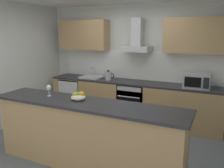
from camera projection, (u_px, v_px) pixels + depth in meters
name	position (u px, v px, depth m)	size (l,w,h in m)	color
ground	(100.00, 147.00, 4.18)	(5.43, 4.56, 0.02)	slate
wall_back	(137.00, 62.00, 5.53)	(5.43, 0.12, 2.60)	silver
wall_left	(2.00, 66.00, 4.87)	(0.12, 4.56, 2.60)	silver
backsplash_tile	(136.00, 65.00, 5.48)	(3.77, 0.02, 0.66)	white
counter_back	(131.00, 101.00, 5.37)	(3.90, 0.60, 0.90)	tan
counter_island	(86.00, 135.00, 3.46)	(2.94, 0.64, 1.00)	tan
upper_cabinets	(134.00, 35.00, 5.20)	(3.85, 0.32, 0.70)	tan
oven	(133.00, 101.00, 5.32)	(0.60, 0.62, 0.80)	slate
refrigerator	(75.00, 95.00, 5.98)	(0.58, 0.60, 0.85)	white
microwave	(197.00, 81.00, 4.61)	(0.50, 0.38, 0.30)	#B7BABC
sink	(92.00, 77.00, 5.68)	(0.50, 0.40, 0.26)	silver
kettle	(108.00, 75.00, 5.43)	(0.29, 0.15, 0.24)	#B7BABC
range_hood	(137.00, 41.00, 5.15)	(0.62, 0.45, 0.72)	#B7BABC
wine_glass	(49.00, 88.00, 3.66)	(0.08, 0.08, 0.18)	silver
fruit_bowl	(78.00, 97.00, 3.46)	(0.22, 0.22, 0.13)	beige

